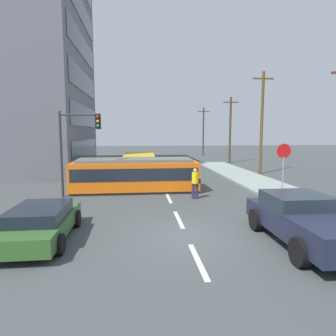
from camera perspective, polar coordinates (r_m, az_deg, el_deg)
ground_plane at (r=20.19m, az=-1.04°, el=-3.37°), size 120.00×120.00×0.00m
sidewalk_curb_right at (r=18.26m, az=21.96°, el=-4.75°), size 3.20×36.00×0.14m
lane_stripe_0 at (r=8.75m, az=5.84°, el=-17.41°), size 0.16×2.40×0.01m
lane_stripe_1 at (r=12.45m, az=2.07°, el=-9.89°), size 0.16×2.40×0.01m
lane_stripe_2 at (r=16.29m, az=0.14°, el=-5.85°), size 0.16×2.40×0.01m
lane_stripe_3 at (r=24.31m, az=-1.86°, el=-1.60°), size 0.16×2.40×0.01m
lane_stripe_4 at (r=30.25m, az=-2.65°, el=0.07°), size 0.16×2.40×0.01m
streetcar_tram at (r=18.17m, az=-6.38°, el=-1.24°), size 7.63×2.59×2.01m
city_bus at (r=25.35m, az=-5.59°, el=1.01°), size 2.61×5.37×1.76m
pedestrian_crossing at (r=16.06m, az=5.29°, el=-2.64°), size 0.51×0.36×1.67m
pickup_truck_parked at (r=10.58m, az=24.87°, el=-9.11°), size 2.29×5.00×1.55m
parked_sedan_near at (r=10.83m, az=-23.36°, el=-9.62°), size 2.05×4.43×1.19m
stop_sign at (r=16.56m, az=21.45°, el=1.55°), size 0.76×0.07×2.88m
traffic_light_mast at (r=17.05m, az=-17.18°, el=5.62°), size 2.26×0.33×4.75m
utility_pole_mid at (r=26.71m, az=17.69°, el=8.58°), size 1.80×0.24×8.70m
utility_pole_far at (r=35.80m, az=11.94°, el=7.44°), size 1.80×0.24×7.69m
utility_pole_distant at (r=47.04m, az=6.85°, el=7.23°), size 1.80×0.24×7.46m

